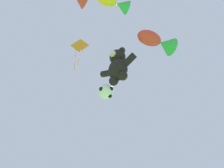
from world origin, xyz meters
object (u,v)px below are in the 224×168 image
at_px(teddy_bear_kite, 118,66).
at_px(fish_kite_goldfin, 114,3).
at_px(soccer_ball_kite, 106,92).
at_px(fish_kite_crimson, 158,42).
at_px(diamond_kite, 79,47).

bearing_deg(teddy_bear_kite, fish_kite_goldfin, -54.26).
distance_m(soccer_ball_kite, fish_kite_goldfin, 4.65).
relative_size(teddy_bear_kite, fish_kite_crimson, 1.01).
bearing_deg(diamond_kite, fish_kite_goldfin, -13.10).
distance_m(fish_kite_crimson, diamond_kite, 4.70).
height_order(soccer_ball_kite, fish_kite_crimson, fish_kite_crimson).
bearing_deg(soccer_ball_kite, teddy_bear_kite, -4.88).
distance_m(teddy_bear_kite, fish_kite_goldfin, 3.28).
bearing_deg(teddy_bear_kite, fish_kite_crimson, 22.88).
height_order(fish_kite_goldfin, diamond_kite, diamond_kite).
height_order(teddy_bear_kite, diamond_kite, diamond_kite).
height_order(soccer_ball_kite, diamond_kite, diamond_kite).
distance_m(soccer_ball_kite, diamond_kite, 3.64).
height_order(soccer_ball_kite, fish_kite_goldfin, fish_kite_goldfin).
bearing_deg(fish_kite_crimson, soccer_ball_kite, -164.65).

